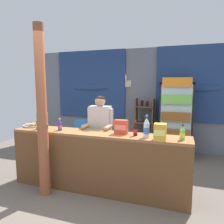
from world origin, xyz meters
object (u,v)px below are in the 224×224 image
(bottle_shelf_rack, at_px, (144,124))
(soda_bottle_lime_soda, at_px, (182,133))
(snack_box_crackers, at_px, (121,127))
(drink_fridge, at_px, (176,114))
(plastic_lawn_chair, at_px, (84,134))
(soda_bottle_cola, at_px, (135,129))
(pastry_tray, at_px, (33,125))
(timber_post, at_px, (42,116))
(stall_counter, at_px, (95,158))
(soda_bottle_iced_tea, at_px, (38,124))
(shopkeeper, at_px, (100,128))
(soda_bottle_grape_soda, at_px, (60,125))
(snack_box_choco_powder, at_px, (160,132))
(soda_bottle_water, at_px, (146,128))

(bottle_shelf_rack, distance_m, soda_bottle_lime_soda, 2.52)
(soda_bottle_lime_soda, bearing_deg, snack_box_crackers, 175.56)
(drink_fridge, relative_size, plastic_lawn_chair, 2.21)
(snack_box_crackers, bearing_deg, soda_bottle_lime_soda, -4.44)
(snack_box_crackers, bearing_deg, bottle_shelf_rack, 90.11)
(soda_bottle_cola, distance_m, pastry_tray, 1.94)
(timber_post, distance_m, snack_box_crackers, 1.22)
(stall_counter, xyz_separation_m, soda_bottle_iced_tea, (-1.05, 0.01, 0.48))
(shopkeeper, xyz_separation_m, soda_bottle_grape_soda, (-0.55, -0.46, 0.10))
(snack_box_choco_powder, bearing_deg, soda_bottle_water, 152.62)
(plastic_lawn_chair, bearing_deg, bottle_shelf_rack, 26.18)
(soda_bottle_cola, bearing_deg, plastic_lawn_chair, 135.93)
(soda_bottle_water, xyz_separation_m, snack_box_choco_powder, (0.20, -0.11, -0.02))
(plastic_lawn_chair, height_order, soda_bottle_lime_soda, soda_bottle_lime_soda)
(soda_bottle_grape_soda, height_order, soda_bottle_lime_soda, soda_bottle_lime_soda)
(bottle_shelf_rack, bearing_deg, stall_counter, -99.27)
(bottle_shelf_rack, height_order, soda_bottle_grape_soda, bottle_shelf_rack)
(timber_post, relative_size, drink_fridge, 1.38)
(drink_fridge, bearing_deg, soda_bottle_iced_tea, -135.82)
(snack_box_choco_powder, bearing_deg, soda_bottle_lime_soda, 23.82)
(shopkeeper, height_order, soda_bottle_cola, shopkeeper)
(soda_bottle_iced_tea, distance_m, soda_bottle_lime_soda, 2.36)
(stall_counter, distance_m, soda_bottle_iced_tea, 1.16)
(drink_fridge, xyz_separation_m, bottle_shelf_rack, (-0.79, 0.22, -0.32))
(shopkeeper, xyz_separation_m, soda_bottle_water, (0.91, -0.48, 0.15))
(soda_bottle_lime_soda, xyz_separation_m, snack_box_choco_powder, (-0.29, -0.13, 0.03))
(pastry_tray, bearing_deg, timber_post, -40.26)
(soda_bottle_lime_soda, bearing_deg, shopkeeper, 162.29)
(timber_post, bearing_deg, soda_bottle_lime_soda, 9.93)
(stall_counter, relative_size, soda_bottle_grape_soda, 14.17)
(drink_fridge, height_order, soda_bottle_cola, drink_fridge)
(soda_bottle_cola, bearing_deg, bottle_shelf_rack, 95.97)
(soda_bottle_water, relative_size, snack_box_crackers, 1.50)
(drink_fridge, distance_m, soda_bottle_water, 2.16)
(stall_counter, height_order, bottle_shelf_rack, bottle_shelf_rack)
(plastic_lawn_chair, bearing_deg, drink_fridge, 12.19)
(timber_post, bearing_deg, soda_bottle_iced_tea, 136.97)
(stall_counter, bearing_deg, drink_fridge, 61.58)
(soda_bottle_water, height_order, soda_bottle_iced_tea, soda_bottle_water)
(soda_bottle_water, height_order, soda_bottle_cola, soda_bottle_water)
(drink_fridge, relative_size, pastry_tray, 5.40)
(soda_bottle_lime_soda, relative_size, snack_box_crackers, 0.98)
(drink_fridge, xyz_separation_m, soda_bottle_grape_soda, (-1.83, -2.11, 0.02))
(plastic_lawn_chair, relative_size, soda_bottle_iced_tea, 4.15)
(bottle_shelf_rack, bearing_deg, shopkeeper, -104.97)
(bottle_shelf_rack, distance_m, soda_bottle_iced_tea, 2.81)
(stall_counter, relative_size, soda_bottle_lime_soda, 13.47)
(bottle_shelf_rack, distance_m, snack_box_choco_powder, 2.55)
(soda_bottle_water, bearing_deg, shopkeeper, 152.50)
(stall_counter, xyz_separation_m, soda_bottle_lime_soda, (1.30, 0.07, 0.48))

